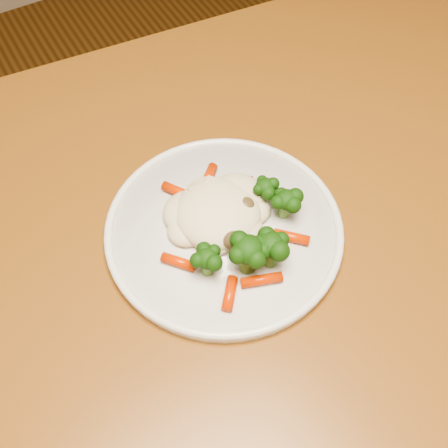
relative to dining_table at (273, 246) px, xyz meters
name	(u,v)px	position (x,y,z in m)	size (l,w,h in m)	color
dining_table	(273,246)	(0.00, 0.00, 0.00)	(1.17, 0.84, 0.75)	brown
plate	(224,231)	(-0.09, -0.01, 0.12)	(0.28, 0.28, 0.01)	white
meal	(233,221)	(-0.08, -0.02, 0.14)	(0.18, 0.19, 0.05)	beige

